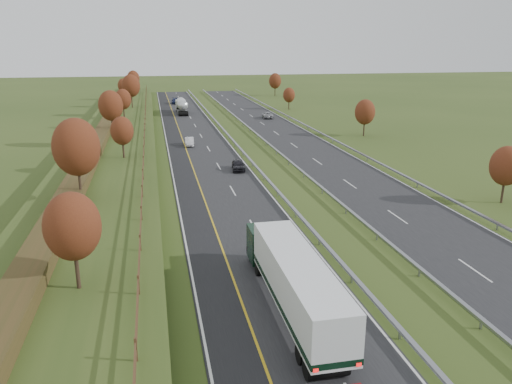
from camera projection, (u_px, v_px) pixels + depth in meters
ground at (255, 152)px, 76.28m from camera, size 400.00×400.00×0.00m
near_carriageway at (200, 148)px, 79.41m from camera, size 10.50×200.00×0.04m
far_carriageway at (300, 144)px, 82.63m from camera, size 10.50×200.00×0.04m
hard_shoulder at (176, 149)px, 78.67m from camera, size 3.00×200.00×0.04m
lane_markings at (240, 146)px, 80.54m from camera, size 26.75×200.00×0.01m
embankment_left at (115, 145)px, 76.59m from camera, size 12.00×200.00×2.00m
hedge_left at (101, 136)px, 75.76m from camera, size 2.20×180.00×1.10m
fence_left at (144, 133)px, 76.59m from camera, size 0.12×189.06×1.20m
median_barrier_near at (235, 143)px, 80.35m from camera, size 0.32×200.00×0.71m
median_barrier_far at (266, 142)px, 81.35m from camera, size 0.32×200.00×0.71m
outer_barrier_far at (333, 139)px, 83.59m from camera, size 0.32×200.00×0.71m
trees_left at (113, 113)px, 71.97m from camera, size 6.64×164.30×7.66m
trees_far at (320, 99)px, 111.44m from camera, size 8.45×118.60×7.12m
box_lorry at (293, 279)px, 29.94m from camera, size 2.58×16.28×4.06m
road_tanker at (182, 106)px, 118.96m from camera, size 2.40×11.22×3.46m
car_dark_near at (238, 165)px, 65.18m from camera, size 2.09×4.24×1.39m
car_silver_mid at (189, 142)px, 81.12m from camera, size 1.55×4.03×1.31m
car_small_far at (175, 101)px, 138.69m from camera, size 2.16×5.06×1.46m
car_oncoming at (267, 115)px, 111.38m from camera, size 2.86×5.10×1.35m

